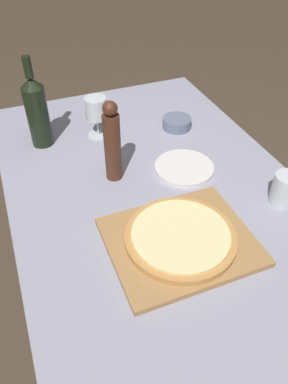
{
  "coord_description": "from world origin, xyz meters",
  "views": [
    {
      "loc": [
        -0.37,
        -0.8,
        1.56
      ],
      "look_at": [
        -0.07,
        -0.03,
        0.83
      ],
      "focal_mm": 35.0,
      "sensor_mm": 36.0,
      "label": 1
    }
  ],
  "objects_px": {
    "pizza": "(181,236)",
    "small_bowl": "(177,123)",
    "wine_bottle": "(37,111)",
    "pepper_mill": "(112,143)",
    "wine_glass": "(96,110)"
  },
  "relations": [
    {
      "from": "wine_bottle",
      "to": "small_bowl",
      "type": "xyz_separation_m",
      "value": [
        0.51,
        -0.08,
        -0.11
      ]
    },
    {
      "from": "pepper_mill",
      "to": "small_bowl",
      "type": "height_order",
      "value": "pepper_mill"
    },
    {
      "from": "pizza",
      "to": "wine_bottle",
      "type": "relative_size",
      "value": 0.93
    },
    {
      "from": "pizza",
      "to": "pepper_mill",
      "type": "height_order",
      "value": "pepper_mill"
    },
    {
      "from": "wine_bottle",
      "to": "wine_glass",
      "type": "relative_size",
      "value": 2.1
    },
    {
      "from": "pepper_mill",
      "to": "wine_glass",
      "type": "height_order",
      "value": "pepper_mill"
    },
    {
      "from": "wine_bottle",
      "to": "wine_glass",
      "type": "bearing_deg",
      "value": -6.79
    },
    {
      "from": "wine_bottle",
      "to": "small_bowl",
      "type": "relative_size",
      "value": 2.94
    },
    {
      "from": "wine_glass",
      "to": "small_bowl",
      "type": "bearing_deg",
      "value": -11.2
    },
    {
      "from": "pizza",
      "to": "pepper_mill",
      "type": "bearing_deg",
      "value": 102.2
    },
    {
      "from": "pizza",
      "to": "wine_bottle",
      "type": "bearing_deg",
      "value": 112.22
    },
    {
      "from": "pizza",
      "to": "small_bowl",
      "type": "bearing_deg",
      "value": 65.44
    },
    {
      "from": "pizza",
      "to": "wine_glass",
      "type": "bearing_deg",
      "value": 94.92
    },
    {
      "from": "pizza",
      "to": "pepper_mill",
      "type": "relative_size",
      "value": 1.1
    },
    {
      "from": "wine_bottle",
      "to": "small_bowl",
      "type": "distance_m",
      "value": 0.53
    }
  ]
}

